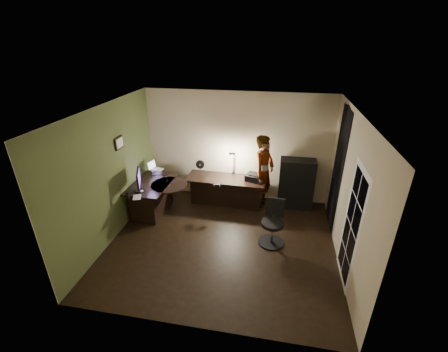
% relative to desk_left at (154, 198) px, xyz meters
% --- Properties ---
extents(floor, '(4.50, 4.00, 0.01)m').
position_rel_desk_left_xyz_m(floor, '(1.80, -0.86, -0.39)').
color(floor, black).
rests_on(floor, ground).
extents(ceiling, '(4.50, 4.00, 0.01)m').
position_rel_desk_left_xyz_m(ceiling, '(1.80, -0.86, 2.32)').
color(ceiling, silver).
rests_on(ceiling, floor).
extents(wall_back, '(4.50, 0.01, 2.70)m').
position_rel_desk_left_xyz_m(wall_back, '(1.80, 1.14, 0.96)').
color(wall_back, '#C7B592').
rests_on(wall_back, floor).
extents(wall_front, '(4.50, 0.01, 2.70)m').
position_rel_desk_left_xyz_m(wall_front, '(1.80, -2.87, 0.96)').
color(wall_front, '#C7B592').
rests_on(wall_front, floor).
extents(wall_left, '(0.01, 4.00, 2.70)m').
position_rel_desk_left_xyz_m(wall_left, '(-0.46, -0.86, 0.96)').
color(wall_left, '#C7B592').
rests_on(wall_left, floor).
extents(wall_right, '(0.01, 4.00, 2.70)m').
position_rel_desk_left_xyz_m(wall_right, '(4.05, -0.86, 0.96)').
color(wall_right, '#C7B592').
rests_on(wall_right, floor).
extents(green_wall_overlay, '(0.00, 4.00, 2.70)m').
position_rel_desk_left_xyz_m(green_wall_overlay, '(-0.44, -0.86, 0.96)').
color(green_wall_overlay, '#48552A').
rests_on(green_wall_overlay, floor).
extents(arched_doorway, '(0.01, 0.90, 2.60)m').
position_rel_desk_left_xyz_m(arched_doorway, '(4.04, 0.29, 0.91)').
color(arched_doorway, black).
rests_on(arched_doorway, floor).
extents(french_door, '(0.02, 0.92, 2.10)m').
position_rel_desk_left_xyz_m(french_door, '(4.03, -1.41, 0.66)').
color(french_door, white).
rests_on(french_door, floor).
extents(framed_picture, '(0.04, 0.30, 0.25)m').
position_rel_desk_left_xyz_m(framed_picture, '(-0.42, -0.41, 1.46)').
color(framed_picture, black).
rests_on(framed_picture, wall_left).
extents(desk_left, '(0.87, 1.37, 0.77)m').
position_rel_desk_left_xyz_m(desk_left, '(0.00, 0.00, 0.00)').
color(desk_left, black).
rests_on(desk_left, floor).
extents(desk_right, '(1.92, 0.72, 0.71)m').
position_rel_desk_left_xyz_m(desk_right, '(1.61, 0.66, -0.03)').
color(desk_right, black).
rests_on(desk_right, floor).
extents(cabinet, '(0.82, 0.41, 1.22)m').
position_rel_desk_left_xyz_m(cabinet, '(3.28, 0.89, 0.23)').
color(cabinet, black).
rests_on(cabinet, floor).
extents(laptop_stand, '(0.28, 0.25, 0.10)m').
position_rel_desk_left_xyz_m(laptop_stand, '(-0.06, 0.51, 0.44)').
color(laptop_stand, silver).
rests_on(laptop_stand, desk_left).
extents(laptop, '(0.35, 0.34, 0.20)m').
position_rel_desk_left_xyz_m(laptop, '(-0.06, 0.51, 0.59)').
color(laptop, silver).
rests_on(laptop, laptop_stand).
extents(monitor, '(0.29, 0.52, 0.34)m').
position_rel_desk_left_xyz_m(monitor, '(-0.11, -0.42, 0.57)').
color(monitor, black).
rests_on(monitor, desk_left).
extents(mouse, '(0.07, 0.10, 0.04)m').
position_rel_desk_left_xyz_m(mouse, '(-0.04, -0.47, 0.41)').
color(mouse, silver).
rests_on(mouse, desk_left).
extents(phone, '(0.09, 0.13, 0.01)m').
position_rel_desk_left_xyz_m(phone, '(0.21, 0.37, 0.40)').
color(phone, black).
rests_on(phone, desk_left).
extents(pen, '(0.01, 0.14, 0.01)m').
position_rel_desk_left_xyz_m(pen, '(0.32, 0.14, 0.40)').
color(pen, black).
rests_on(pen, desk_left).
extents(speaker, '(0.07, 0.07, 0.17)m').
position_rel_desk_left_xyz_m(speaker, '(-0.17, -0.80, 0.48)').
color(speaker, black).
rests_on(speaker, desk_left).
extents(notepad, '(0.23, 0.27, 0.01)m').
position_rel_desk_left_xyz_m(notepad, '(-0.03, -0.71, 0.40)').
color(notepad, silver).
rests_on(notepad, desk_left).
extents(desk_fan, '(0.22, 0.13, 0.33)m').
position_rel_desk_left_xyz_m(desk_fan, '(0.91, 0.91, 0.48)').
color(desk_fan, black).
rests_on(desk_fan, desk_right).
extents(headphones, '(0.18, 0.12, 0.08)m').
position_rel_desk_left_xyz_m(headphones, '(1.48, 0.20, 0.35)').
color(headphones, navy).
rests_on(headphones, desk_right).
extents(printer, '(0.49, 0.43, 0.19)m').
position_rel_desk_left_xyz_m(printer, '(2.31, 0.67, 0.40)').
color(printer, black).
rests_on(printer, desk_right).
extents(desk_lamp, '(0.25, 0.35, 0.69)m').
position_rel_desk_left_xyz_m(desk_lamp, '(1.74, 0.97, 0.66)').
color(desk_lamp, black).
rests_on(desk_lamp, desk_right).
extents(office_chair, '(0.57, 0.57, 0.94)m').
position_rel_desk_left_xyz_m(office_chair, '(2.79, -0.69, 0.08)').
color(office_chair, black).
rests_on(office_chair, floor).
extents(person, '(0.66, 0.77, 1.82)m').
position_rel_desk_left_xyz_m(person, '(2.50, 0.72, 0.53)').
color(person, '#D8A88C').
rests_on(person, floor).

